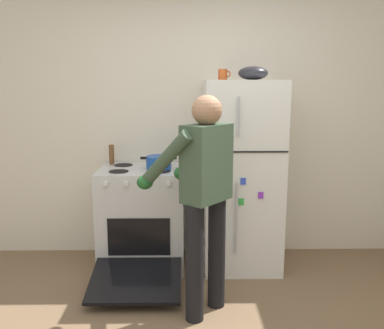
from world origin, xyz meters
The scene contains 8 objects.
kitchen_wall_back centered at (0.00, 1.95, 1.35)m, with size 6.00×0.10×2.70m, color silver.
refrigerator centered at (0.41, 1.57, 0.85)m, with size 0.68×0.72×1.70m.
stove_range centered at (-0.50, 1.55, 0.45)m, with size 0.76×1.22×0.92m.
person_cook centered at (0.01, 0.73, 0.96)m, with size 0.69×0.71×1.60m.
red_pot centered at (-0.34, 1.52, 0.98)m, with size 0.32×0.22×0.11m.
coffee_mug centered at (0.23, 1.62, 1.75)m, with size 0.11×0.08×0.10m.
pepper_mill centered at (-0.80, 1.77, 1.01)m, with size 0.05×0.05×0.18m, color brown.
mixing_bowl centered at (0.49, 1.57, 1.76)m, with size 0.26×0.26×0.12m, color black.
Camera 1 is at (-0.10, -2.19, 1.68)m, focal length 39.74 mm.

